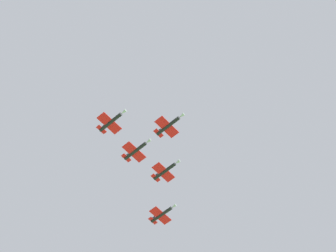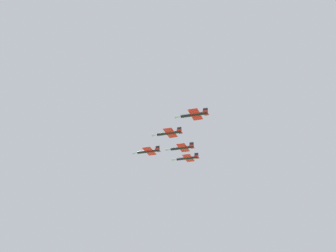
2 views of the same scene
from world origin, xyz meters
name	(u,v)px [view 1 (image 1 of 2)]	position (x,y,z in m)	size (l,w,h in m)	color
jet_lead	(169,126)	(2.13, 8.14, 179.16)	(9.78, 13.11, 2.71)	black
jet_port_inner	(165,171)	(13.50, 25.17, 179.89)	(9.78, 13.11, 2.71)	black
jet_starboard_inner	(111,122)	(-14.90, 19.50, 179.61)	(9.78, 13.11, 2.71)	black
jet_port_outer	(136,151)	(-0.99, 23.76, 178.84)	(9.78, 13.11, 2.71)	black
jet_starboard_outer	(162,214)	(24.86, 42.21, 179.19)	(9.78, 13.11, 2.71)	black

